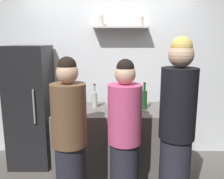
{
  "coord_description": "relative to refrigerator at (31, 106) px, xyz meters",
  "views": [
    {
      "loc": [
        0.08,
        -2.42,
        1.77
      ],
      "look_at": [
        0.06,
        0.49,
        1.17
      ],
      "focal_mm": 38.22,
      "sensor_mm": 36.0,
      "label": 1
    }
  ],
  "objects": [
    {
      "name": "baking_pan",
      "position": [
        1.24,
        -0.18,
        0.09
      ],
      "size": [
        0.34,
        0.24,
        0.05
      ],
      "primitive_type": "cube",
      "color": "gray",
      "rests_on": "counter"
    },
    {
      "name": "refrigerator",
      "position": [
        0.0,
        0.0,
        0.0
      ],
      "size": [
        0.56,
        0.64,
        1.7
      ],
      "color": "black",
      "rests_on": "ground"
    },
    {
      "name": "utensil_holder",
      "position": [
        1.37,
        -0.57,
        0.13
      ],
      "size": [
        0.11,
        0.11,
        0.22
      ],
      "color": "#B2B2B7",
      "rests_on": "counter"
    },
    {
      "name": "wine_bottle_dark_glass",
      "position": [
        0.5,
        -0.67,
        0.18
      ],
      "size": [
        0.07,
        0.07,
        0.3
      ],
      "color": "black",
      "rests_on": "counter"
    },
    {
      "name": "wine_bottle_pale_glass",
      "position": [
        0.93,
        -0.29,
        0.18
      ],
      "size": [
        0.07,
        0.07,
        0.31
      ],
      "color": "#B2BFB2",
      "rests_on": "counter"
    },
    {
      "name": "person_brown_jacket",
      "position": [
        0.75,
        -1.08,
        -0.05
      ],
      "size": [
        0.34,
        0.34,
        1.63
      ],
      "rotation": [
        0.0,
        0.0,
        2.78
      ],
      "color": "#262633",
      "rests_on": "ground"
    },
    {
      "name": "water_bottle_plastic",
      "position": [
        1.15,
        -0.55,
        0.18
      ],
      "size": [
        0.09,
        0.09,
        0.24
      ],
      "color": "silver",
      "rests_on": "counter"
    },
    {
      "name": "wine_bottle_green_glass",
      "position": [
        1.56,
        -0.37,
        0.2
      ],
      "size": [
        0.07,
        0.07,
        0.34
      ],
      "color": "#19471E",
      "rests_on": "counter"
    },
    {
      "name": "counter",
      "position": [
        1.16,
        -0.36,
        -0.39
      ],
      "size": [
        1.42,
        0.72,
        0.92
      ],
      "primitive_type": "cube",
      "color": "#66605B",
      "rests_on": "ground"
    },
    {
      "name": "back_wall_assembly",
      "position": [
        1.1,
        0.4,
        0.45
      ],
      "size": [
        4.8,
        0.32,
        2.6
      ],
      "color": "white",
      "rests_on": "ground"
    },
    {
      "name": "person_blonde",
      "position": [
        1.78,
        -1.1,
        0.06
      ],
      "size": [
        0.34,
        0.34,
        1.81
      ],
      "rotation": [
        0.0,
        0.0,
        4.21
      ],
      "color": "#262633",
      "rests_on": "ground"
    },
    {
      "name": "person_pink_top",
      "position": [
        1.29,
        -0.99,
        -0.07
      ],
      "size": [
        0.34,
        0.34,
        1.6
      ],
      "rotation": [
        0.0,
        0.0,
        2.06
      ],
      "color": "#262633",
      "rests_on": "ground"
    },
    {
      "name": "wine_bottle_amber_glass",
      "position": [
        0.56,
        -0.5,
        0.19
      ],
      "size": [
        0.07,
        0.07,
        0.32
      ],
      "color": "#472814",
      "rests_on": "counter"
    }
  ]
}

